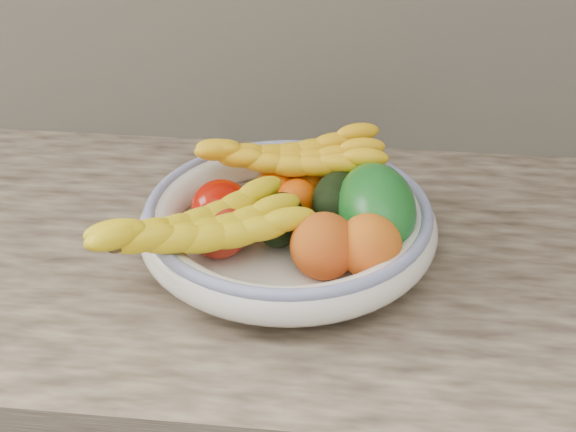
# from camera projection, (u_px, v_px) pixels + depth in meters

# --- Properties ---
(fruit_bowl) EXTENTS (0.39, 0.39, 0.08)m
(fruit_bowl) POSITION_uv_depth(u_px,v_px,m) (288.00, 223.00, 1.05)
(fruit_bowl) COLOR silver
(fruit_bowl) RESTS_ON kitchen_counter
(clementine_back_left) EXTENTS (0.06, 0.06, 0.05)m
(clementine_back_left) POSITION_uv_depth(u_px,v_px,m) (276.00, 186.00, 1.12)
(clementine_back_left) COLOR #E06104
(clementine_back_left) RESTS_ON fruit_bowl
(clementine_back_right) EXTENTS (0.07, 0.07, 0.05)m
(clementine_back_right) POSITION_uv_depth(u_px,v_px,m) (309.00, 182.00, 1.13)
(clementine_back_right) COLOR orange
(clementine_back_right) RESTS_ON fruit_bowl
(clementine_back_mid) EXTENTS (0.07, 0.07, 0.05)m
(clementine_back_mid) POSITION_uv_depth(u_px,v_px,m) (298.00, 198.00, 1.09)
(clementine_back_mid) COLOR #ED5705
(clementine_back_mid) RESTS_ON fruit_bowl
(tomato_left) EXTENTS (0.11, 0.11, 0.07)m
(tomato_left) POSITION_uv_depth(u_px,v_px,m) (221.00, 207.00, 1.06)
(tomato_left) COLOR #9E0A00
(tomato_left) RESTS_ON fruit_bowl
(tomato_near_left) EXTENTS (0.10, 0.10, 0.07)m
(tomato_near_left) POSITION_uv_depth(u_px,v_px,m) (218.00, 230.00, 1.01)
(tomato_near_left) COLOR #B32011
(tomato_near_left) RESTS_ON fruit_bowl
(avocado_center) EXTENTS (0.07, 0.09, 0.06)m
(avocado_center) POSITION_uv_depth(u_px,v_px,m) (280.00, 219.00, 1.03)
(avocado_center) COLOR black
(avocado_center) RESTS_ON fruit_bowl
(avocado_right) EXTENTS (0.08, 0.11, 0.07)m
(avocado_right) POSITION_uv_depth(u_px,v_px,m) (338.00, 199.00, 1.07)
(avocado_right) COLOR black
(avocado_right) RESTS_ON fruit_bowl
(green_mango) EXTENTS (0.16, 0.18, 0.13)m
(green_mango) POSITION_uv_depth(u_px,v_px,m) (376.00, 208.00, 1.03)
(green_mango) COLOR #105819
(green_mango) RESTS_ON fruit_bowl
(peach_front) EXTENTS (0.11, 0.11, 0.08)m
(peach_front) POSITION_uv_depth(u_px,v_px,m) (324.00, 246.00, 0.98)
(peach_front) COLOR orange
(peach_front) RESTS_ON fruit_bowl
(peach_right) EXTENTS (0.09, 0.09, 0.08)m
(peach_right) POSITION_uv_depth(u_px,v_px,m) (369.00, 246.00, 0.97)
(peach_right) COLOR orange
(peach_right) RESTS_ON fruit_bowl
(banana_bunch_back) EXTENTS (0.29, 0.15, 0.08)m
(banana_bunch_back) POSITION_uv_depth(u_px,v_px,m) (290.00, 162.00, 1.11)
(banana_bunch_back) COLOR yellow
(banana_bunch_back) RESTS_ON fruit_bowl
(banana_bunch_front) EXTENTS (0.30, 0.26, 0.08)m
(banana_bunch_front) POSITION_uv_depth(u_px,v_px,m) (199.00, 234.00, 0.97)
(banana_bunch_front) COLOR yellow
(banana_bunch_front) RESTS_ON fruit_bowl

